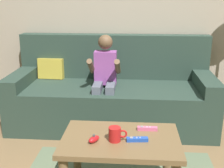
# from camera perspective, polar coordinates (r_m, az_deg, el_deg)

# --- Properties ---
(wall_back) EXTENTS (4.67, 0.05, 2.50)m
(wall_back) POSITION_cam_1_polar(r_m,az_deg,el_deg) (3.33, 2.52, 15.48)
(wall_back) COLOR #B2A38E
(wall_back) RESTS_ON ground
(couch) EXTENTS (2.07, 0.80, 0.92)m
(couch) POSITION_cam_1_polar(r_m,az_deg,el_deg) (3.12, -0.08, -2.20)
(couch) COLOR #2D4238
(couch) RESTS_ON ground
(person_seated_on_couch) EXTENTS (0.31, 0.38, 0.97)m
(person_seated_on_couch) POSITION_cam_1_polar(r_m,az_deg,el_deg) (2.87, -1.43, 1.27)
(person_seated_on_couch) COLOR slate
(person_seated_on_couch) RESTS_ON ground
(coffee_table) EXTENTS (0.79, 0.52, 0.43)m
(coffee_table) POSITION_cam_1_polar(r_m,az_deg,el_deg) (2.02, 1.67, -12.42)
(coffee_table) COLOR brown
(coffee_table) RESTS_ON ground
(game_remote_blue_near_edge) EXTENTS (0.14, 0.05, 0.03)m
(game_remote_blue_near_edge) POSITION_cam_1_polar(r_m,az_deg,el_deg) (1.94, 4.92, -10.70)
(game_remote_blue_near_edge) COLOR blue
(game_remote_blue_near_edge) RESTS_ON coffee_table
(nunchuk_red) EXTENTS (0.09, 0.10, 0.05)m
(nunchuk_red) POSITION_cam_1_polar(r_m,az_deg,el_deg) (1.92, -3.54, -10.67)
(nunchuk_red) COLOR red
(nunchuk_red) RESTS_ON coffee_table
(game_remote_pink_far_corner) EXTENTS (0.14, 0.04, 0.03)m
(game_remote_pink_far_corner) POSITION_cam_1_polar(r_m,az_deg,el_deg) (2.09, 6.89, -8.60)
(game_remote_pink_far_corner) COLOR pink
(game_remote_pink_far_corner) RESTS_ON coffee_table
(coffee_mug) EXTENTS (0.12, 0.08, 0.09)m
(coffee_mug) POSITION_cam_1_polar(r_m,az_deg,el_deg) (1.92, 0.73, -9.75)
(coffee_mug) COLOR red
(coffee_mug) RESTS_ON coffee_table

